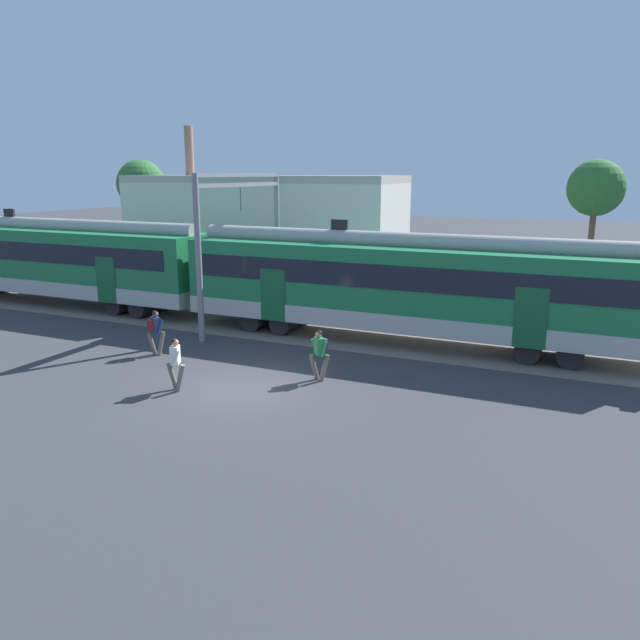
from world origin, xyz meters
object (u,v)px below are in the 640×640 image
(commuter_train, at_px, (218,272))
(pedestrian_white, at_px, (175,360))
(pedestrian_green, at_px, (320,351))
(pedestrian_navy, at_px, (155,329))

(commuter_train, height_order, pedestrian_white, commuter_train)
(pedestrian_white, distance_m, pedestrian_green, 4.51)
(pedestrian_navy, bearing_deg, pedestrian_white, -42.77)
(commuter_train, relative_size, pedestrian_white, 22.83)
(pedestrian_white, bearing_deg, pedestrian_navy, 137.23)
(commuter_train, distance_m, pedestrian_green, 9.49)
(pedestrian_green, bearing_deg, commuter_train, 143.19)
(pedestrian_navy, relative_size, pedestrian_white, 1.00)
(pedestrian_navy, bearing_deg, pedestrian_green, -1.07)
(commuter_train, bearing_deg, pedestrian_navy, -81.18)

